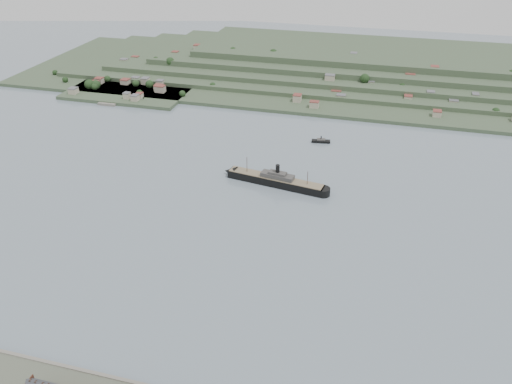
# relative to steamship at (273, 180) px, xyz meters

# --- Properties ---
(ground) EXTENTS (1400.00, 1400.00, 0.00)m
(ground) POSITION_rel_steamship_xyz_m (-28.83, -69.39, -4.31)
(ground) COLOR slate
(ground) RESTS_ON ground
(far_peninsula) EXTENTS (760.00, 309.00, 30.00)m
(far_peninsula) POSITION_rel_steamship_xyz_m (-0.93, 323.70, 7.57)
(far_peninsula) COLOR #344830
(far_peninsula) RESTS_ON ground
(steamship) EXTENTS (96.83, 25.80, 23.32)m
(steamship) POSITION_rel_steamship_xyz_m (0.00, 0.00, 0.00)
(steamship) COLOR black
(steamship) RESTS_ON ground
(ferry_west) EXTENTS (17.30, 8.80, 6.25)m
(ferry_west) POSITION_rel_steamship_xyz_m (-196.54, 155.61, -2.80)
(ferry_west) COLOR black
(ferry_west) RESTS_ON ground
(ferry_east) EXTENTS (19.00, 7.71, 6.92)m
(ferry_east) POSITION_rel_steamship_xyz_m (27.49, 95.40, -2.64)
(ferry_east) COLOR black
(ferry_east) RESTS_ON ground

